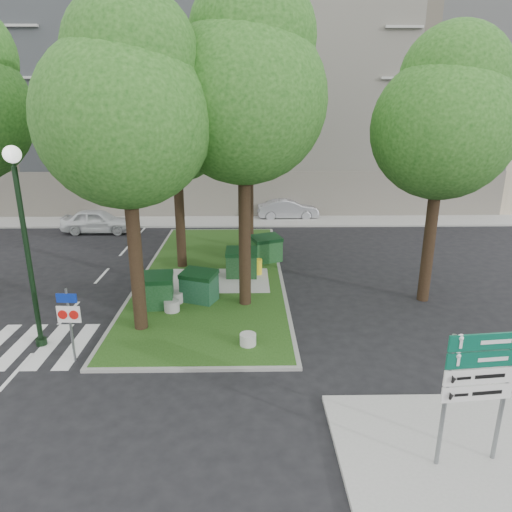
{
  "coord_description": "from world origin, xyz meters",
  "views": [
    {
      "loc": [
        2.12,
        -11.53,
        7.04
      ],
      "look_at": [
        2.41,
        4.49,
        2.0
      ],
      "focal_mm": 32.0,
      "sensor_mm": 36.0,
      "label": 1
    }
  ],
  "objects_px": {
    "dumpster_a": "(154,291)",
    "car_silver": "(288,209)",
    "bollard_right": "(248,339)",
    "tree_street_right": "(446,115)",
    "tree_median_mid": "(177,114)",
    "bollard_mid": "(176,297)",
    "dumpster_b": "(199,286)",
    "street_lamp": "(23,226)",
    "bollard_left": "(172,306)",
    "tree_median_near_right": "(246,83)",
    "dumpster_c": "(242,263)",
    "directional_sign": "(478,378)",
    "dumpster_d": "(266,249)",
    "traffic_sign_pole": "(69,315)",
    "car_white": "(98,221)",
    "tree_median_near_left": "(126,103)",
    "tree_median_far": "(251,85)",
    "litter_bin": "(258,267)"
  },
  "relations": [
    {
      "from": "dumpster_d",
      "to": "tree_median_far",
      "type": "bearing_deg",
      "value": 83.49
    },
    {
      "from": "tree_median_far",
      "to": "bollard_right",
      "type": "bearing_deg",
      "value": -91.0
    },
    {
      "from": "tree_median_near_left",
      "to": "tree_median_mid",
      "type": "xyz_separation_m",
      "value": [
        0.5,
        6.5,
        -0.34
      ]
    },
    {
      "from": "street_lamp",
      "to": "tree_median_far",
      "type": "bearing_deg",
      "value": 57.3
    },
    {
      "from": "bollard_right",
      "to": "directional_sign",
      "type": "bearing_deg",
      "value": -48.29
    },
    {
      "from": "car_silver",
      "to": "dumpster_b",
      "type": "bearing_deg",
      "value": 159.92
    },
    {
      "from": "dumpster_c",
      "to": "tree_median_mid",
      "type": "bearing_deg",
      "value": 152.25
    },
    {
      "from": "dumpster_a",
      "to": "litter_bin",
      "type": "bearing_deg",
      "value": 36.61
    },
    {
      "from": "tree_street_right",
      "to": "car_white",
      "type": "relative_size",
      "value": 2.35
    },
    {
      "from": "dumpster_b",
      "to": "bollard_mid",
      "type": "bearing_deg",
      "value": -147.25
    },
    {
      "from": "dumpster_b",
      "to": "tree_median_mid",
      "type": "bearing_deg",
      "value": 127.18
    },
    {
      "from": "tree_median_near_left",
      "to": "bollard_mid",
      "type": "xyz_separation_m",
      "value": [
        0.76,
        2.07,
        -6.99
      ]
    },
    {
      "from": "dumpster_d",
      "to": "traffic_sign_pole",
      "type": "distance_m",
      "value": 10.95
    },
    {
      "from": "tree_median_near_right",
      "to": "bollard_right",
      "type": "relative_size",
      "value": 22.38
    },
    {
      "from": "traffic_sign_pole",
      "to": "tree_median_mid",
      "type": "bearing_deg",
      "value": 79.71
    },
    {
      "from": "bollard_mid",
      "to": "traffic_sign_pole",
      "type": "relative_size",
      "value": 0.25
    },
    {
      "from": "bollard_left",
      "to": "tree_median_near_left",
      "type": "bearing_deg",
      "value": -120.57
    },
    {
      "from": "dumpster_d",
      "to": "car_white",
      "type": "height_order",
      "value": "car_white"
    },
    {
      "from": "tree_median_mid",
      "to": "car_white",
      "type": "bearing_deg",
      "value": 132.14
    },
    {
      "from": "tree_street_right",
      "to": "dumpster_d",
      "type": "bearing_deg",
      "value": 142.85
    },
    {
      "from": "tree_median_near_left",
      "to": "traffic_sign_pole",
      "type": "relative_size",
      "value": 4.6
    },
    {
      "from": "dumpster_a",
      "to": "tree_street_right",
      "type": "bearing_deg",
      "value": -0.87
    },
    {
      "from": "car_silver",
      "to": "dumpster_a",
      "type": "bearing_deg",
      "value": 155.21
    },
    {
      "from": "dumpster_c",
      "to": "directional_sign",
      "type": "height_order",
      "value": "directional_sign"
    },
    {
      "from": "tree_median_near_right",
      "to": "bollard_mid",
      "type": "bearing_deg",
      "value": 178.62
    },
    {
      "from": "tree_median_far",
      "to": "dumpster_a",
      "type": "height_order",
      "value": "tree_median_far"
    },
    {
      "from": "traffic_sign_pole",
      "to": "car_silver",
      "type": "distance_m",
      "value": 20.54
    },
    {
      "from": "tree_median_far",
      "to": "street_lamp",
      "type": "relative_size",
      "value": 1.93
    },
    {
      "from": "tree_median_near_left",
      "to": "tree_median_mid",
      "type": "distance_m",
      "value": 6.53
    },
    {
      "from": "tree_street_right",
      "to": "directional_sign",
      "type": "relative_size",
      "value": 3.42
    },
    {
      "from": "tree_median_near_left",
      "to": "dumpster_c",
      "type": "bearing_deg",
      "value": 56.67
    },
    {
      "from": "dumpster_a",
      "to": "car_silver",
      "type": "distance_m",
      "value": 16.5
    },
    {
      "from": "dumpster_b",
      "to": "car_silver",
      "type": "height_order",
      "value": "car_silver"
    },
    {
      "from": "bollard_left",
      "to": "car_silver",
      "type": "relative_size",
      "value": 0.13
    },
    {
      "from": "bollard_right",
      "to": "tree_street_right",
      "type": "bearing_deg",
      "value": 28.73
    },
    {
      "from": "tree_median_near_right",
      "to": "litter_bin",
      "type": "bearing_deg",
      "value": 81.93
    },
    {
      "from": "dumpster_b",
      "to": "street_lamp",
      "type": "relative_size",
      "value": 0.25
    },
    {
      "from": "dumpster_a",
      "to": "street_lamp",
      "type": "distance_m",
      "value": 5.15
    },
    {
      "from": "dumpster_a",
      "to": "street_lamp",
      "type": "bearing_deg",
      "value": -144.59
    },
    {
      "from": "tree_street_right",
      "to": "traffic_sign_pole",
      "type": "bearing_deg",
      "value": -159.71
    },
    {
      "from": "tree_median_mid",
      "to": "bollard_mid",
      "type": "relative_size",
      "value": 17.41
    },
    {
      "from": "tree_median_near_left",
      "to": "dumpster_b",
      "type": "xyz_separation_m",
      "value": [
        1.65,
        2.23,
        -6.61
      ]
    },
    {
      "from": "directional_sign",
      "to": "car_white",
      "type": "xyz_separation_m",
      "value": [
        -13.68,
        19.69,
        -1.35
      ]
    },
    {
      "from": "traffic_sign_pole",
      "to": "tree_median_far",
      "type": "bearing_deg",
      "value": 68.92
    },
    {
      "from": "litter_bin",
      "to": "dumpster_a",
      "type": "bearing_deg",
      "value": -137.98
    },
    {
      "from": "bollard_left",
      "to": "bollard_right",
      "type": "relative_size",
      "value": 1.09
    },
    {
      "from": "car_white",
      "to": "car_silver",
      "type": "relative_size",
      "value": 1.02
    },
    {
      "from": "street_lamp",
      "to": "tree_median_mid",
      "type": "bearing_deg",
      "value": 64.73
    },
    {
      "from": "street_lamp",
      "to": "car_silver",
      "type": "distance_m",
      "value": 20.48
    },
    {
      "from": "dumpster_b",
      "to": "bollard_left",
      "type": "distance_m",
      "value": 1.39
    }
  ]
}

